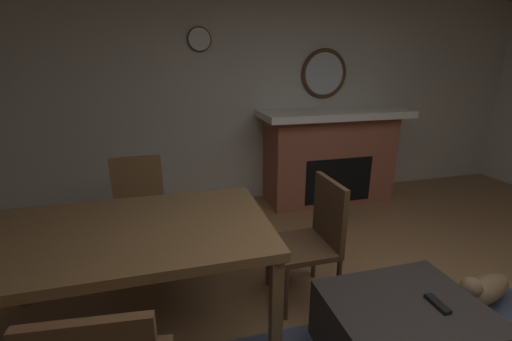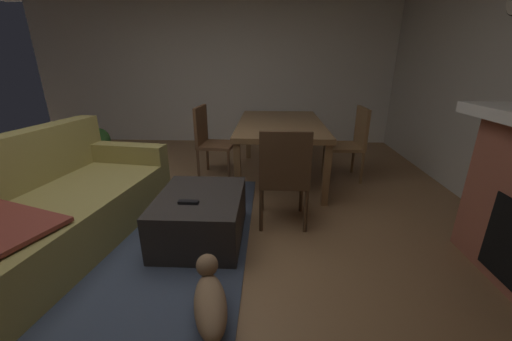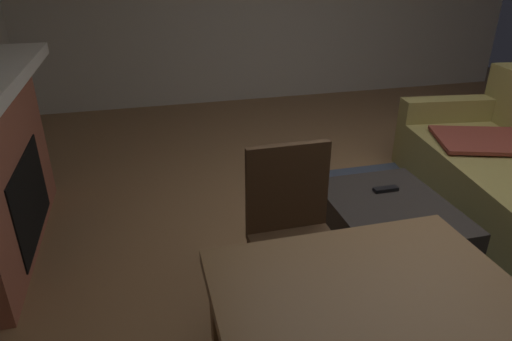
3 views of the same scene
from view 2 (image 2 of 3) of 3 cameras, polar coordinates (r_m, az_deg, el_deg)
name	(u,v)px [view 2 (image 2 of 3)]	position (r m, az deg, el deg)	size (l,w,h in m)	color
floor	(158,244)	(2.76, -18.11, -13.13)	(8.63, 8.63, 0.00)	olive
wall_right_window_side	(220,72)	(5.82, -6.95, 18.12)	(0.12, 6.76, 2.57)	white
area_rug	(137,235)	(2.94, -21.70, -11.31)	(2.60, 2.00, 0.01)	#3D475B
couch	(42,213)	(3.00, -35.58, -6.62)	(2.36, 1.29, 0.90)	#9E8E4C
ottoman_coffee_table	(201,217)	(2.66, -10.42, -8.64)	(0.87, 0.70, 0.41)	#2D2826
tv_remote	(189,202)	(2.43, -12.70, -5.89)	(0.05, 0.16, 0.02)	black
dining_table	(280,127)	(3.88, 4.61, 8.15)	(1.78, 1.05, 0.74)	brown
dining_chair_west	(284,173)	(2.69, 5.33, -0.55)	(0.44, 0.44, 0.93)	#513823
dining_chair_north	(210,138)	(4.00, -8.81, 6.18)	(0.48, 0.48, 0.93)	brown
dining_chair_south	(352,139)	(4.05, 17.72, 5.64)	(0.45, 0.45, 0.93)	brown
potted_plant	(99,141)	(5.43, -27.62, 5.00)	(0.33, 0.33, 0.47)	#474C51
small_dog	(210,299)	(1.93, -8.76, -22.98)	(0.56, 0.31, 0.27)	#8C6B4C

